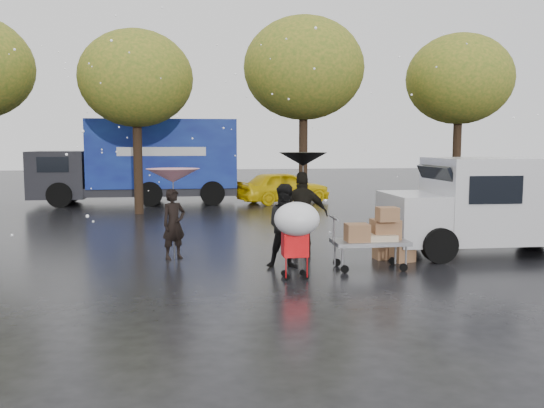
{
  "coord_description": "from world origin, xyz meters",
  "views": [
    {
      "loc": [
        -1.48,
        -11.03,
        2.54
      ],
      "look_at": [
        0.13,
        1.0,
        1.25
      ],
      "focal_mm": 38.0,
      "sensor_mm": 36.0,
      "label": 1
    }
  ],
  "objects": [
    {
      "name": "person_middle",
      "position": [
        0.35,
        0.38,
        0.86
      ],
      "size": [
        0.91,
        0.75,
        1.72
      ],
      "primitive_type": "imported",
      "rotation": [
        0.0,
        0.0,
        -0.12
      ],
      "color": "black",
      "rests_on": "ground"
    },
    {
      "name": "person_black",
      "position": [
        0.88,
        1.46,
        0.95
      ],
      "size": [
        1.16,
        0.59,
        1.91
      ],
      "primitive_type": "imported",
      "rotation": [
        0.0,
        0.0,
        3.03
      ],
      "color": "black",
      "rests_on": "ground"
    },
    {
      "name": "box_ground_near",
      "position": [
        2.92,
        0.68,
        0.2
      ],
      "size": [
        0.54,
        0.48,
        0.41
      ],
      "primitive_type": "cube",
      "rotation": [
        0.0,
        0.0,
        0.31
      ],
      "color": "brown",
      "rests_on": "ground"
    },
    {
      "name": "ground",
      "position": [
        0.0,
        0.0,
        0.0
      ],
      "size": [
        90.0,
        90.0,
        0.0
      ],
      "primitive_type": "plane",
      "color": "black",
      "rests_on": "ground"
    },
    {
      "name": "vendor_cart",
      "position": [
        2.08,
        0.05,
        0.73
      ],
      "size": [
        1.52,
        0.8,
        1.27
      ],
      "color": "slate",
      "rests_on": "ground"
    },
    {
      "name": "shopping_cart",
      "position": [
        0.36,
        -0.68,
        1.06
      ],
      "size": [
        0.84,
        0.84,
        1.46
      ],
      "color": "red",
      "rests_on": "ground"
    },
    {
      "name": "person_pink",
      "position": [
        -1.96,
        1.62,
        0.77
      ],
      "size": [
        0.67,
        0.62,
        1.54
      ],
      "primitive_type": "imported",
      "rotation": [
        0.0,
        0.0,
        0.58
      ],
      "color": "black",
      "rests_on": "ground"
    },
    {
      "name": "umbrella_black",
      "position": [
        0.88,
        1.46,
        2.18
      ],
      "size": [
        1.07,
        1.07,
        2.33
      ],
      "color": "#4C4C4C",
      "rests_on": "ground"
    },
    {
      "name": "box_ground_far",
      "position": [
        2.61,
        1.0,
        0.16
      ],
      "size": [
        0.45,
        0.37,
        0.33
      ],
      "primitive_type": "cube",
      "rotation": [
        0.0,
        0.0,
        0.11
      ],
      "color": "brown",
      "rests_on": "ground"
    },
    {
      "name": "white_van",
      "position": [
        5.45,
        1.38,
        1.16
      ],
      "size": [
        4.91,
        2.18,
        2.2
      ],
      "color": "silver",
      "rests_on": "ground"
    },
    {
      "name": "blue_truck",
      "position": [
        -3.62,
        13.58,
        1.76
      ],
      "size": [
        8.3,
        2.6,
        3.5
      ],
      "color": "navy",
      "rests_on": "ground"
    },
    {
      "name": "tree_row",
      "position": [
        -0.47,
        10.0,
        5.02
      ],
      "size": [
        21.6,
        4.4,
        7.12
      ],
      "color": "black",
      "rests_on": "ground"
    },
    {
      "name": "yellow_taxi",
      "position": [
        2.22,
        12.99,
        0.68
      ],
      "size": [
        4.28,
        2.83,
        1.35
      ],
      "primitive_type": "imported",
      "rotation": [
        0.0,
        0.0,
        1.91
      ],
      "color": "yellow",
      "rests_on": "ground"
    },
    {
      "name": "umbrella_pink",
      "position": [
        -1.96,
        1.62,
        1.83
      ],
      "size": [
        1.16,
        1.16,
        1.98
      ],
      "color": "#4C4C4C",
      "rests_on": "ground"
    }
  ]
}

